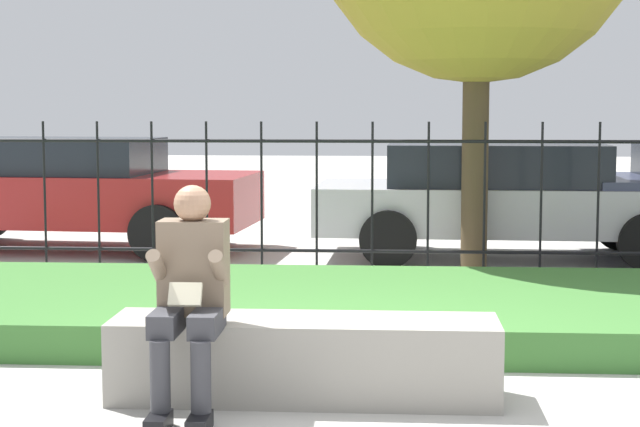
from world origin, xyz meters
name	(u,v)px	position (x,y,z in m)	size (l,w,h in m)	color
ground_plane	(359,400)	(0.00, 0.00, 0.00)	(60.00, 60.00, 0.00)	#B2AFA8
stone_bench	(305,363)	(-0.32, 0.00, 0.21)	(2.27, 0.56, 0.48)	gray
person_seated_reader	(190,289)	(-0.93, -0.32, 0.70)	(0.42, 0.73, 1.28)	black
grass_berm	(367,309)	(0.00, 2.11, 0.13)	(10.06, 2.81, 0.27)	#3D7533
iron_fence	(372,199)	(0.00, 4.13, 0.82)	(8.06, 0.03, 1.57)	black
car_parked_center	(506,197)	(1.48, 5.95, 0.70)	(4.40, 2.01, 1.30)	#B7B7BC
car_parked_left	(61,189)	(-3.76, 6.34, 0.72)	(4.65, 2.13, 1.33)	maroon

